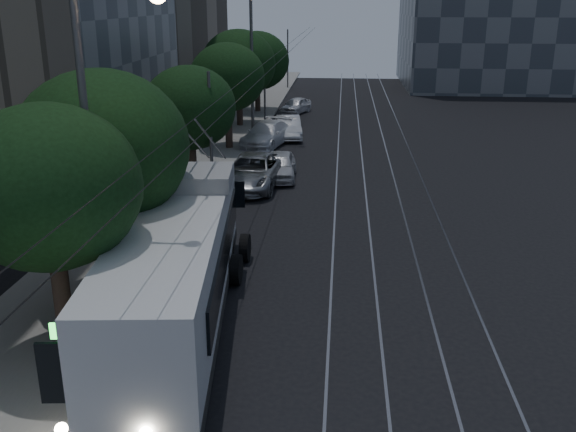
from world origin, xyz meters
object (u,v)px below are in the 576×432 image
(pickup_silver, at_px, (253,171))
(streetlamp_near, at_px, (103,135))
(car_white_c, at_px, (289,127))
(car_white_b, at_px, (267,134))
(trolleybus, at_px, (178,264))
(car_white_a, at_px, (280,166))
(streetlamp_far, at_px, (258,46))
(car_white_d, at_px, (296,105))

(pickup_silver, height_order, streetlamp_near, streetlamp_near)
(pickup_silver, xyz_separation_m, car_white_c, (0.77, 12.03, -0.07))
(car_white_b, height_order, streetlamp_near, streetlamp_near)
(pickup_silver, distance_m, car_white_b, 9.46)
(trolleybus, bearing_deg, car_white_a, 79.02)
(car_white_a, xyz_separation_m, car_white_c, (-0.41, 10.33, 0.03))
(car_white_a, bearing_deg, pickup_silver, -127.63)
(streetlamp_far, bearing_deg, streetlamp_near, -91.04)
(car_white_a, bearing_deg, car_white_c, 89.40)
(car_white_c, bearing_deg, car_white_a, -96.54)
(car_white_a, height_order, car_white_d, car_white_a)
(pickup_silver, height_order, car_white_b, pickup_silver)
(trolleybus, height_order, streetlamp_near, streetlamp_near)
(trolleybus, bearing_deg, car_white_d, 82.89)
(pickup_silver, relative_size, streetlamp_far, 0.57)
(trolleybus, xyz_separation_m, car_white_d, (0.77, 35.97, -1.09))
(pickup_silver, bearing_deg, car_white_c, 93.09)
(streetlamp_near, bearing_deg, streetlamp_far, 88.96)
(trolleybus, xyz_separation_m, car_white_b, (-0.20, 23.44, -0.97))
(car_white_a, height_order, streetlamp_far, streetlamp_far)
(car_white_a, distance_m, car_white_c, 10.34)
(car_white_d, bearing_deg, car_white_b, -75.05)
(car_white_d, bearing_deg, trolleybus, -71.85)
(streetlamp_near, bearing_deg, trolleybus, 49.03)
(streetlamp_far, bearing_deg, car_white_c, 37.53)
(car_white_d, bearing_deg, streetlamp_far, -78.60)
(trolleybus, distance_m, car_white_d, 36.00)
(car_white_a, bearing_deg, trolleybus, -97.95)
(car_white_b, height_order, streetlamp_far, streetlamp_far)
(trolleybus, bearing_deg, streetlamp_near, -136.86)
(car_white_b, bearing_deg, car_white_d, 99.39)
(car_white_a, distance_m, streetlamp_far, 10.69)
(car_white_d, relative_size, streetlamp_near, 0.39)
(car_white_c, relative_size, streetlamp_far, 0.43)
(pickup_silver, distance_m, car_white_d, 21.98)
(trolleybus, distance_m, car_white_a, 15.79)
(pickup_silver, height_order, streetlamp_far, streetlamp_far)
(pickup_silver, bearing_deg, trolleybus, -84.13)
(trolleybus, height_order, pickup_silver, trolleybus)
(car_white_a, xyz_separation_m, car_white_b, (-1.60, 7.75, 0.07))
(car_white_d, xyz_separation_m, streetlamp_far, (-1.59, -11.34, 5.49))
(car_white_a, distance_m, streetlamp_near, 18.12)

